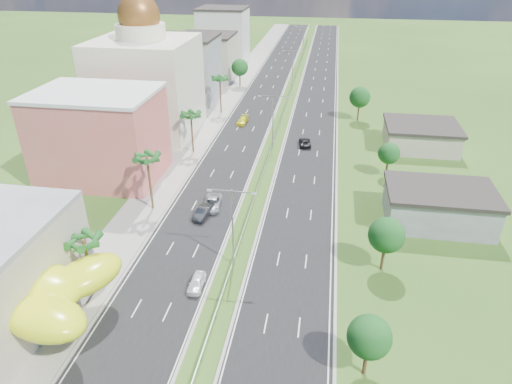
% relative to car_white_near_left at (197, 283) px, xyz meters
% --- Properties ---
extents(ground, '(500.00, 500.00, 0.00)m').
position_rel_car_white_near_left_xyz_m(ground, '(3.48, -4.68, -0.74)').
color(ground, '#2D5119').
rests_on(ground, ground).
extents(road_left, '(11.00, 260.00, 0.04)m').
position_rel_car_white_near_left_xyz_m(road_left, '(-4.02, 85.32, -0.72)').
color(road_left, black).
rests_on(road_left, ground).
extents(road_right, '(11.00, 260.00, 0.04)m').
position_rel_car_white_near_left_xyz_m(road_right, '(10.98, 85.32, -0.72)').
color(road_right, black).
rests_on(road_right, ground).
extents(sidewalk_left, '(7.00, 260.00, 0.12)m').
position_rel_car_white_near_left_xyz_m(sidewalk_left, '(-13.52, 85.32, -0.68)').
color(sidewalk_left, gray).
rests_on(sidewalk_left, ground).
extents(median_guardrail, '(0.10, 216.06, 0.76)m').
position_rel_car_white_near_left_xyz_m(median_guardrail, '(3.48, 67.31, -0.12)').
color(median_guardrail, gray).
rests_on(median_guardrail, ground).
extents(streetlight_median_b, '(6.04, 0.25, 11.00)m').
position_rel_car_white_near_left_xyz_m(streetlight_median_b, '(3.48, 5.32, 6.01)').
color(streetlight_median_b, gray).
rests_on(streetlight_median_b, ground).
extents(streetlight_median_c, '(6.04, 0.25, 11.00)m').
position_rel_car_white_near_left_xyz_m(streetlight_median_c, '(3.48, 45.32, 6.01)').
color(streetlight_median_c, gray).
rests_on(streetlight_median_c, ground).
extents(streetlight_median_d, '(6.04, 0.25, 11.00)m').
position_rel_car_white_near_left_xyz_m(streetlight_median_d, '(3.48, 90.32, 6.01)').
color(streetlight_median_d, gray).
rests_on(streetlight_median_d, ground).
extents(streetlight_median_e, '(6.04, 0.25, 11.00)m').
position_rel_car_white_near_left_xyz_m(streetlight_median_e, '(3.48, 135.32, 6.01)').
color(streetlight_median_e, gray).
rests_on(streetlight_median_e, ground).
extents(lime_canopy, '(18.00, 15.00, 7.40)m').
position_rel_car_white_near_left_xyz_m(lime_canopy, '(-16.52, -8.69, 4.25)').
color(lime_canopy, '#D1E116').
rests_on(lime_canopy, ground).
extents(pink_shophouse, '(20.00, 15.00, 15.00)m').
position_rel_car_white_near_left_xyz_m(pink_shophouse, '(-24.52, 27.32, 6.76)').
color(pink_shophouse, '#D85D58').
rests_on(pink_shophouse, ground).
extents(domed_building, '(20.00, 20.00, 28.70)m').
position_rel_car_white_near_left_xyz_m(domed_building, '(-24.52, 50.32, 10.62)').
color(domed_building, beige).
rests_on(domed_building, ground).
extents(midrise_grey, '(16.00, 15.00, 16.00)m').
position_rel_car_white_near_left_xyz_m(midrise_grey, '(-23.52, 75.32, 7.26)').
color(midrise_grey, gray).
rests_on(midrise_grey, ground).
extents(midrise_beige, '(16.00, 15.00, 13.00)m').
position_rel_car_white_near_left_xyz_m(midrise_beige, '(-23.52, 97.32, 5.76)').
color(midrise_beige, '#ADA28E').
rests_on(midrise_beige, ground).
extents(midrise_white, '(16.00, 15.00, 18.00)m').
position_rel_car_white_near_left_xyz_m(midrise_white, '(-23.52, 120.32, 8.26)').
color(midrise_white, silver).
rests_on(midrise_white, ground).
extents(shed_near, '(15.00, 10.00, 5.00)m').
position_rel_car_white_near_left_xyz_m(shed_near, '(31.48, 20.32, 1.76)').
color(shed_near, gray).
rests_on(shed_near, ground).
extents(shed_far, '(14.00, 12.00, 4.40)m').
position_rel_car_white_near_left_xyz_m(shed_far, '(33.48, 50.32, 1.46)').
color(shed_far, '#ADA28E').
rests_on(shed_far, ground).
extents(palm_tree_b, '(3.60, 3.60, 8.10)m').
position_rel_car_white_near_left_xyz_m(palm_tree_b, '(-12.02, -2.68, 6.32)').
color(palm_tree_b, '#47301C').
rests_on(palm_tree_b, ground).
extents(palm_tree_c, '(3.60, 3.60, 9.60)m').
position_rel_car_white_near_left_xyz_m(palm_tree_c, '(-12.02, 17.32, 7.76)').
color(palm_tree_c, '#47301C').
rests_on(palm_tree_c, ground).
extents(palm_tree_d, '(3.60, 3.60, 8.60)m').
position_rel_car_white_near_left_xyz_m(palm_tree_d, '(-12.02, 40.32, 6.80)').
color(palm_tree_d, '#47301C').
rests_on(palm_tree_d, ground).
extents(palm_tree_e, '(3.60, 3.60, 9.40)m').
position_rel_car_white_near_left_xyz_m(palm_tree_e, '(-12.02, 65.32, 7.57)').
color(palm_tree_e, '#47301C').
rests_on(palm_tree_e, ground).
extents(leafy_tree_lfar, '(4.90, 4.90, 8.05)m').
position_rel_car_white_near_left_xyz_m(leafy_tree_lfar, '(-12.02, 90.32, 4.84)').
color(leafy_tree_lfar, '#47301C').
rests_on(leafy_tree_lfar, ground).
extents(leafy_tree_ra, '(4.20, 4.20, 6.90)m').
position_rel_car_white_near_left_xyz_m(leafy_tree_ra, '(19.48, -9.68, 4.04)').
color(leafy_tree_ra, '#47301C').
rests_on(leafy_tree_ra, ground).
extents(leafy_tree_rb, '(4.55, 4.55, 7.47)m').
position_rel_car_white_near_left_xyz_m(leafy_tree_rb, '(22.48, 7.32, 4.44)').
color(leafy_tree_rb, '#47301C').
rests_on(leafy_tree_rb, ground).
extents(leafy_tree_rc, '(3.85, 3.85, 6.33)m').
position_rel_car_white_near_left_xyz_m(leafy_tree_rc, '(25.48, 35.32, 3.63)').
color(leafy_tree_rc, '#47301C').
rests_on(leafy_tree_rc, ground).
extents(leafy_tree_rd, '(4.90, 4.90, 8.05)m').
position_rel_car_white_near_left_xyz_m(leafy_tree_rd, '(21.48, 65.32, 4.84)').
color(leafy_tree_rd, '#47301C').
rests_on(leafy_tree_rd, ground).
extents(car_white_near_left, '(1.67, 4.11, 1.40)m').
position_rel_car_white_near_left_xyz_m(car_white_near_left, '(0.00, 0.00, 0.00)').
color(car_white_near_left, white).
rests_on(car_white_near_left, road_left).
extents(car_dark_left, '(2.55, 5.17, 1.63)m').
position_rel_car_white_near_left_xyz_m(car_dark_left, '(-3.41, 16.19, 0.12)').
color(car_dark_left, black).
rests_on(car_dark_left, road_left).
extents(car_silver_mid_left, '(3.13, 5.86, 1.57)m').
position_rel_car_white_near_left_xyz_m(car_silver_mid_left, '(-2.78, 19.18, 0.08)').
color(car_silver_mid_left, '#A4A6AC').
rests_on(car_silver_mid_left, road_left).
extents(car_yellow_far_left, '(2.35, 5.22, 1.49)m').
position_rel_car_white_near_left_xyz_m(car_yellow_far_left, '(-5.27, 58.41, 0.04)').
color(car_yellow_far_left, gold).
rests_on(car_yellow_far_left, road_left).
extents(car_dark_far_right, '(2.96, 5.26, 1.39)m').
position_rel_car_white_near_left_xyz_m(car_dark_far_right, '(10.04, 47.26, -0.01)').
color(car_dark_far_right, black).
rests_on(car_dark_far_right, road_right).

